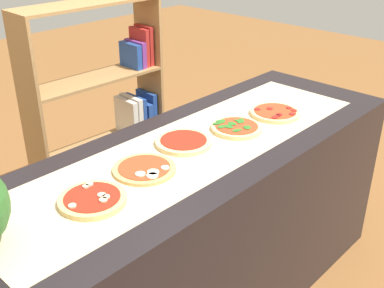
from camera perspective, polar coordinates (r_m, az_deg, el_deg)
name	(u,v)px	position (r m, az deg, el deg)	size (l,w,h in m)	color
counter	(192,234)	(2.33, 0.00, -10.72)	(2.31, 0.76, 0.93)	black
parchment_paper	(192,148)	(2.08, 0.00, -0.47)	(1.93, 0.51, 0.00)	beige
pizza_mushroom_0	(92,199)	(1.74, -11.80, -6.49)	(0.24, 0.24, 0.03)	#DBB26B
pizza_mozzarella_1	(145,169)	(1.91, -5.60, -3.03)	(0.25, 0.25, 0.02)	tan
pizza_plain_2	(184,142)	(2.11, -1.01, 0.25)	(0.25, 0.25, 0.02)	#E5C17F
pizza_spinach_3	(236,128)	(2.25, 5.30, 1.96)	(0.24, 0.24, 0.03)	#E5C17F
pizza_pepperoni_4	(275,113)	(2.45, 9.88, 3.69)	(0.25, 0.25, 0.03)	#E5C17F
bookshelf	(114,116)	(3.20, -9.23, 3.30)	(0.91, 0.28, 1.38)	#A87A47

